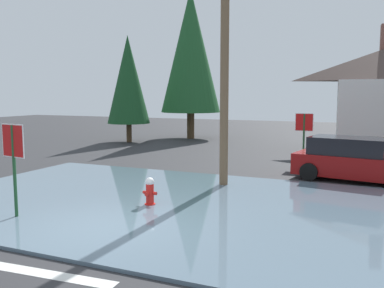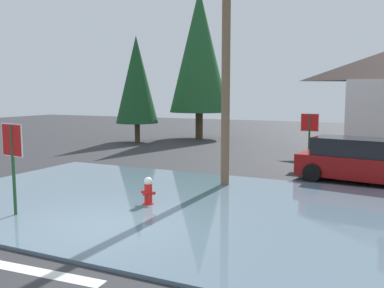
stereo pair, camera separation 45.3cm
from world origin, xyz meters
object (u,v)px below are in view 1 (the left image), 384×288
(pine_tree_tall_left, at_px, (128,80))
(parked_car, at_px, (355,160))
(pine_tree_mid_left, at_px, (191,51))
(utility_pole, at_px, (225,52))
(stop_sign_near, at_px, (13,151))
(stop_sign_far, at_px, (304,128))
(fire_hydrant, at_px, (150,193))

(pine_tree_tall_left, bearing_deg, parked_car, -27.51)
(pine_tree_mid_left, bearing_deg, utility_pole, -62.23)
(stop_sign_near, xyz_separation_m, pine_tree_tall_left, (-6.45, 15.61, 2.26))
(stop_sign_near, xyz_separation_m, stop_sign_far, (5.25, 10.86, -0.09))
(fire_hydrant, relative_size, utility_pole, 0.10)
(stop_sign_near, bearing_deg, parked_car, 48.41)
(fire_hydrant, distance_m, stop_sign_far, 9.06)
(utility_pole, bearing_deg, parked_car, 35.27)
(pine_tree_tall_left, bearing_deg, stop_sign_near, -67.54)
(fire_hydrant, bearing_deg, pine_tree_mid_left, 110.12)
(stop_sign_far, distance_m, pine_tree_tall_left, 12.84)
(pine_tree_tall_left, distance_m, pine_tree_mid_left, 4.96)
(stop_sign_far, xyz_separation_m, pine_tree_tall_left, (-11.70, 4.75, 2.34))
(fire_hydrant, distance_m, pine_tree_tall_left, 16.39)
(stop_sign_near, relative_size, utility_pole, 0.28)
(utility_pole, bearing_deg, pine_tree_tall_left, 134.66)
(stop_sign_far, distance_m, parked_car, 3.42)
(parked_car, xyz_separation_m, pine_tree_mid_left, (-11.16, 10.86, 5.23))
(utility_pole, bearing_deg, stop_sign_near, -121.90)
(pine_tree_mid_left, bearing_deg, parked_car, -44.22)
(stop_sign_near, height_order, stop_sign_far, stop_sign_near)
(stop_sign_near, xyz_separation_m, utility_pole, (3.47, 5.57, 2.72))
(pine_tree_mid_left, bearing_deg, stop_sign_near, -79.04)
(utility_pole, height_order, pine_tree_mid_left, pine_tree_mid_left)
(fire_hydrant, distance_m, pine_tree_mid_left, 18.85)
(stop_sign_near, relative_size, fire_hydrant, 2.86)
(fire_hydrant, xyz_separation_m, pine_tree_tall_left, (-8.92, 13.28, 3.56))
(stop_sign_far, bearing_deg, stop_sign_near, -115.79)
(fire_hydrant, height_order, pine_tree_mid_left, pine_tree_mid_left)
(parked_car, height_order, pine_tree_mid_left, pine_tree_mid_left)
(fire_hydrant, height_order, stop_sign_far, stop_sign_far)
(stop_sign_near, height_order, utility_pole, utility_pole)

